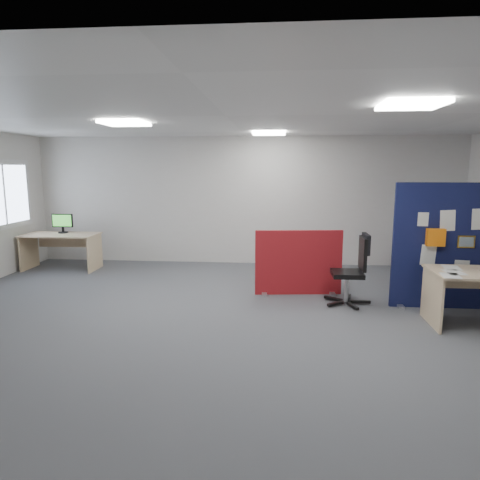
# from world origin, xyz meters

# --- Properties ---
(floor) EXTENTS (9.00, 9.00, 0.00)m
(floor) POSITION_xyz_m (0.00, 0.00, 0.00)
(floor) COLOR #56595E
(floor) RESTS_ON ground
(ceiling) EXTENTS (9.00, 7.00, 0.02)m
(ceiling) POSITION_xyz_m (0.00, 0.00, 2.70)
(ceiling) COLOR white
(ceiling) RESTS_ON wall_back
(wall_back) EXTENTS (9.00, 0.02, 2.70)m
(wall_back) POSITION_xyz_m (0.00, 3.50, 1.35)
(wall_back) COLOR silver
(wall_back) RESTS_ON floor
(wall_front) EXTENTS (9.00, 0.02, 2.70)m
(wall_front) POSITION_xyz_m (0.00, -3.50, 1.35)
(wall_front) COLOR silver
(wall_front) RESTS_ON floor
(window) EXTENTS (0.06, 1.70, 1.30)m
(window) POSITION_xyz_m (-4.44, 2.00, 1.55)
(window) COLOR white
(window) RESTS_ON wall_left
(ceiling_lights) EXTENTS (4.10, 4.10, 0.04)m
(ceiling_lights) POSITION_xyz_m (0.33, 0.67, 2.67)
(ceiling_lights) COLOR white
(ceiling_lights) RESTS_ON ceiling
(navy_divider) EXTENTS (2.23, 0.30, 1.84)m
(navy_divider) POSITION_xyz_m (3.47, 0.75, 0.92)
(navy_divider) COLOR #10153C
(navy_divider) RESTS_ON floor
(red_divider) EXTENTS (1.41, 0.30, 1.06)m
(red_divider) POSITION_xyz_m (1.03, 1.25, 0.52)
(red_divider) COLOR maroon
(red_divider) RESTS_ON floor
(second_desk) EXTENTS (1.46, 0.73, 0.73)m
(second_desk) POSITION_xyz_m (-3.68, 2.62, 0.54)
(second_desk) COLOR #D4BA88
(second_desk) RESTS_ON floor
(monitor_second) EXTENTS (0.43, 0.20, 0.39)m
(monitor_second) POSITION_xyz_m (-3.70, 2.73, 0.95)
(monitor_second) COLOR black
(monitor_second) RESTS_ON second_desk
(office_chair) EXTENTS (0.68, 0.71, 1.06)m
(office_chair) POSITION_xyz_m (1.84, 0.79, 0.60)
(office_chair) COLOR black
(office_chair) RESTS_ON floor
(desk_papers) EXTENTS (1.41, 0.76, 0.00)m
(desk_papers) POSITION_xyz_m (3.19, -0.08, 0.73)
(desk_papers) COLOR white
(desk_papers) RESTS_ON main_desk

